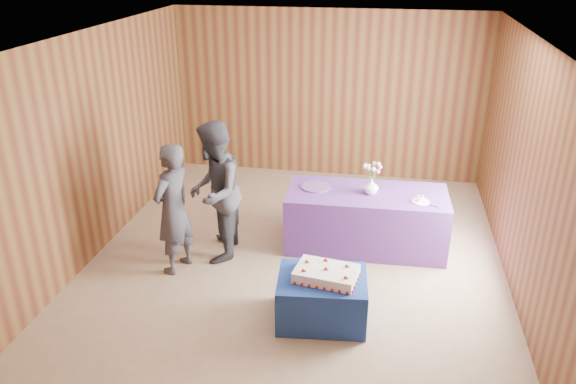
% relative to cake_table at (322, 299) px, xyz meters
% --- Properties ---
extents(ground, '(6.00, 6.00, 0.00)m').
position_rel_cake_table_xyz_m(ground, '(-0.46, 1.06, -0.25)').
color(ground, tan).
rests_on(ground, ground).
extents(room_shell, '(5.04, 6.04, 2.72)m').
position_rel_cake_table_xyz_m(room_shell, '(-0.46, 1.06, 1.55)').
color(room_shell, brown).
rests_on(room_shell, ground).
extents(cake_table, '(0.96, 0.79, 0.50)m').
position_rel_cake_table_xyz_m(cake_table, '(0.00, 0.00, 0.00)').
color(cake_table, navy).
rests_on(cake_table, ground).
extents(serving_table, '(2.03, 0.96, 0.75)m').
position_rel_cake_table_xyz_m(serving_table, '(0.35, 1.65, 0.12)').
color(serving_table, '#612F83').
rests_on(serving_table, ground).
extents(sheet_cake, '(0.70, 0.53, 0.15)m').
position_rel_cake_table_xyz_m(sheet_cake, '(0.04, -0.00, 0.31)').
color(sheet_cake, silver).
rests_on(sheet_cake, cake_table).
extents(vase, '(0.24, 0.24, 0.19)m').
position_rel_cake_table_xyz_m(vase, '(0.39, 1.63, 0.60)').
color(vase, white).
rests_on(vase, serving_table).
extents(flower_spray, '(0.23, 0.23, 0.18)m').
position_rel_cake_table_xyz_m(flower_spray, '(0.39, 1.63, 0.84)').
color(flower_spray, '#366C2B').
rests_on(flower_spray, vase).
extents(platter, '(0.48, 0.48, 0.02)m').
position_rel_cake_table_xyz_m(platter, '(-0.31, 1.69, 0.51)').
color(platter, '#674891').
rests_on(platter, serving_table).
extents(plate, '(0.29, 0.29, 0.01)m').
position_rel_cake_table_xyz_m(plate, '(0.99, 1.49, 0.51)').
color(plate, white).
rests_on(plate, serving_table).
extents(cake_slice, '(0.09, 0.08, 0.09)m').
position_rel_cake_table_xyz_m(cake_slice, '(0.99, 1.49, 0.55)').
color(cake_slice, silver).
rests_on(cake_slice, plate).
extents(knife, '(0.25, 0.12, 0.00)m').
position_rel_cake_table_xyz_m(knife, '(1.08, 1.41, 0.50)').
color(knife, '#B9B8BD').
rests_on(knife, serving_table).
extents(guest_left, '(0.54, 0.67, 1.58)m').
position_rel_cake_table_xyz_m(guest_left, '(-1.83, 0.68, 0.54)').
color(guest_left, '#363640').
rests_on(guest_left, ground).
extents(guest_right, '(0.75, 0.92, 1.74)m').
position_rel_cake_table_xyz_m(guest_right, '(-1.45, 1.06, 0.62)').
color(guest_right, '#383943').
rests_on(guest_right, ground).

